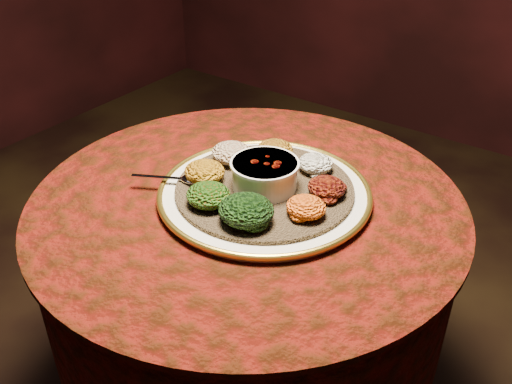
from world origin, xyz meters
The scene contains 13 objects.
table centered at (0.00, 0.00, 0.55)m, with size 0.96×0.96×0.73m.
platter centered at (0.03, 0.02, 0.75)m, with size 0.47×0.47×0.02m.
injera centered at (0.03, 0.02, 0.76)m, with size 0.39×0.39×0.01m, color brown.
stew_bowl centered at (0.03, 0.02, 0.80)m, with size 0.15×0.15×0.06m.
spoon centered at (-0.13, -0.06, 0.77)m, with size 0.14×0.08×0.01m.
portion_ayib centered at (0.08, 0.15, 0.78)m, with size 0.08×0.08×0.04m, color white.
portion_kitfo centered at (0.16, 0.07, 0.78)m, with size 0.08×0.08×0.04m, color black.
portion_tikil centered at (0.16, -0.02, 0.78)m, with size 0.08×0.08×0.04m, color #AA740E.
portion_gomen centered at (0.08, -0.10, 0.79)m, with size 0.11×0.11×0.05m, color black.
portion_mixveg centered at (-0.03, -0.10, 0.78)m, with size 0.09×0.09×0.05m, color #912809.
portion_kik centered at (-0.09, -0.03, 0.78)m, with size 0.09×0.09×0.04m, color #A36E0E.
portion_timatim centered at (-0.10, 0.07, 0.78)m, with size 0.10×0.09×0.05m, color maroon.
portion_shiro centered at (-0.02, 0.15, 0.78)m, with size 0.09×0.08×0.04m, color #8A6010.
Camera 1 is at (0.63, -0.84, 1.42)m, focal length 40.00 mm.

